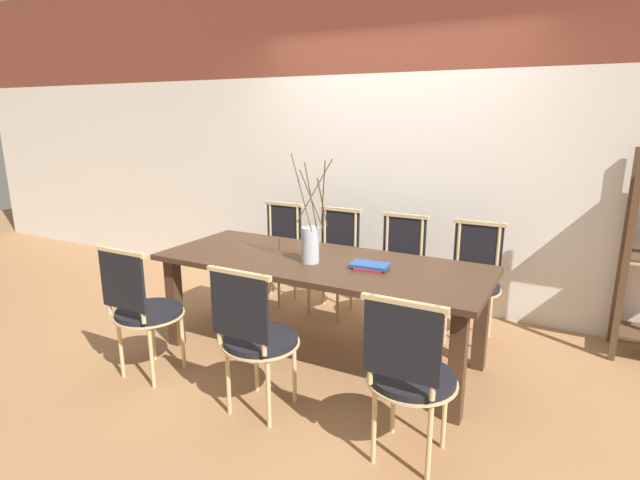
% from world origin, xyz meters
% --- Properties ---
extents(ground_plane, '(16.00, 16.00, 0.00)m').
position_xyz_m(ground_plane, '(0.00, 0.00, 0.00)').
color(ground_plane, '#9E7047').
extents(wall_rear, '(12.00, 0.06, 3.20)m').
position_xyz_m(wall_rear, '(0.00, 1.38, 1.60)').
color(wall_rear, silver).
rests_on(wall_rear, ground_plane).
extents(dining_table, '(2.37, 0.92, 0.74)m').
position_xyz_m(dining_table, '(0.00, 0.00, 0.64)').
color(dining_table, '#422B1C').
rests_on(dining_table, ground_plane).
extents(chair_near_leftend, '(0.46, 0.46, 0.93)m').
position_xyz_m(chair_near_leftend, '(-0.89, -0.83, 0.51)').
color(chair_near_leftend, black).
rests_on(chair_near_leftend, ground_plane).
extents(chair_near_left, '(0.46, 0.46, 0.93)m').
position_xyz_m(chair_near_left, '(0.02, -0.83, 0.51)').
color(chair_near_left, black).
rests_on(chair_near_left, ground_plane).
extents(chair_near_center, '(0.46, 0.46, 0.93)m').
position_xyz_m(chair_near_center, '(0.94, -0.83, 0.51)').
color(chair_near_center, black).
rests_on(chair_near_center, ground_plane).
extents(chair_far_leftend, '(0.46, 0.46, 0.93)m').
position_xyz_m(chair_far_leftend, '(-0.91, 0.83, 0.51)').
color(chair_far_leftend, black).
rests_on(chair_far_leftend, ground_plane).
extents(chair_far_left, '(0.46, 0.46, 0.93)m').
position_xyz_m(chair_far_left, '(-0.31, 0.83, 0.51)').
color(chair_far_left, black).
rests_on(chair_far_left, ground_plane).
extents(chair_far_center, '(0.46, 0.46, 0.93)m').
position_xyz_m(chair_far_center, '(0.30, 0.83, 0.51)').
color(chair_far_center, black).
rests_on(chair_far_center, ground_plane).
extents(chair_far_right, '(0.46, 0.46, 0.93)m').
position_xyz_m(chair_far_right, '(0.91, 0.83, 0.51)').
color(chair_far_right, black).
rests_on(chair_far_right, ground_plane).
extents(vase_centerpiece, '(0.30, 0.28, 0.76)m').
position_xyz_m(vase_centerpiece, '(-0.04, -0.08, 0.88)').
color(vase_centerpiece, '#B2BCC1').
rests_on(vase_centerpiece, dining_table).
extents(book_stack, '(0.26, 0.19, 0.04)m').
position_xyz_m(book_stack, '(0.39, -0.01, 0.75)').
color(book_stack, maroon).
rests_on(book_stack, dining_table).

